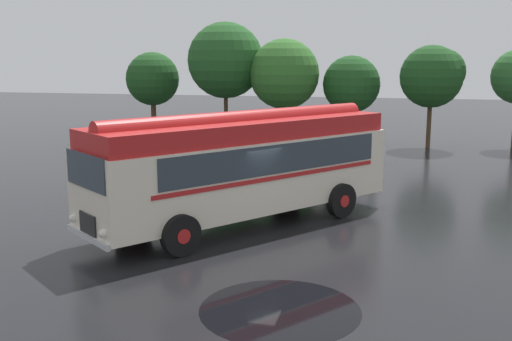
% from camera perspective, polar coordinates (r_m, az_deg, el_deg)
% --- Properties ---
extents(ground_plane, '(120.00, 120.00, 0.00)m').
position_cam_1_polar(ground_plane, '(18.16, -1.27, -5.37)').
color(ground_plane, black).
extents(vintage_bus, '(8.07, 9.49, 3.49)m').
position_cam_1_polar(vintage_bus, '(17.98, -1.13, 0.68)').
color(vintage_bus, silver).
rests_on(vintage_bus, ground).
extents(car_near_left, '(2.29, 4.35, 1.66)m').
position_cam_1_polar(car_near_left, '(30.15, -6.32, 2.69)').
color(car_near_left, '#4C5156').
rests_on(car_near_left, ground).
extents(car_mid_left, '(2.11, 4.27, 1.66)m').
position_cam_1_polar(car_mid_left, '(29.01, -1.77, 2.44)').
color(car_mid_left, '#144C28').
rests_on(car_mid_left, ground).
extents(car_mid_right, '(2.03, 4.24, 1.66)m').
position_cam_1_polar(car_mid_right, '(28.82, 3.71, 2.36)').
color(car_mid_right, '#144C28').
rests_on(car_mid_right, ground).
extents(car_far_right, '(2.34, 4.38, 1.66)m').
position_cam_1_polar(car_far_right, '(28.22, 9.58, 2.06)').
color(car_far_right, '#B7BABF').
rests_on(car_far_right, ground).
extents(tree_far_left, '(3.29, 3.29, 5.36)m').
position_cam_1_polar(tree_far_left, '(38.13, -9.80, 8.64)').
color(tree_far_left, '#4C3823').
rests_on(tree_far_left, ground).
extents(tree_left_of_centre, '(4.54, 4.54, 7.12)m').
position_cam_1_polar(tree_left_of_centre, '(36.50, -2.75, 10.52)').
color(tree_left_of_centre, '#4C3823').
rests_on(tree_left_of_centre, ground).
extents(tree_centre, '(4.09, 4.09, 6.11)m').
position_cam_1_polar(tree_centre, '(35.35, 2.60, 9.21)').
color(tree_centre, '#4C3823').
rests_on(tree_centre, ground).
extents(tree_right_of_centre, '(3.29, 3.29, 5.14)m').
position_cam_1_polar(tree_right_of_centre, '(35.27, 9.13, 8.21)').
color(tree_right_of_centre, '#4C3823').
rests_on(tree_right_of_centre, ground).
extents(tree_far_right, '(3.56, 3.45, 5.71)m').
position_cam_1_polar(tree_far_right, '(34.92, 16.64, 8.69)').
color(tree_far_right, '#4C3823').
rests_on(tree_far_right, ground).
extents(puddle_patch, '(3.30, 3.30, 0.01)m').
position_cam_1_polar(puddle_patch, '(12.46, 2.30, -13.10)').
color(puddle_patch, black).
rests_on(puddle_patch, ground).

